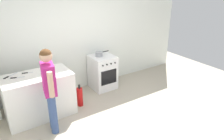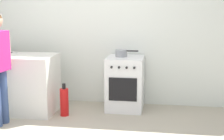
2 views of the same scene
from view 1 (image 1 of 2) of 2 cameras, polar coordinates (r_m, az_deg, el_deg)
The scene contains 10 objects.
ground_plane at distance 4.42m, azimuth 4.45°, elevation -13.47°, with size 8.00×8.00×0.00m, color #ADA38E.
back_wall at distance 5.39m, azimuth -7.95°, elevation 8.55°, with size 6.00×0.10×2.60m, color silver.
counter_unit at distance 4.61m, azimuth -18.49°, elevation -6.38°, with size 1.30×0.70×0.90m, color silver.
oven_left at distance 5.51m, azimuth -2.50°, elevation -0.52°, with size 0.57×0.62×0.85m.
pot at distance 5.34m, azimuth -3.39°, elevation 4.17°, with size 0.36×0.18×0.11m.
knife_utility at distance 4.43m, azimuth -23.59°, elevation -1.82°, with size 0.25×0.11×0.01m.
knife_paring at distance 4.58m, azimuth -21.44°, elevation -0.70°, with size 0.21×0.08×0.01m.
knife_carving at distance 4.57m, azimuth -25.08°, elevation -1.38°, with size 0.29×0.21×0.01m.
person at distance 3.88m, azimuth -16.05°, elevation -3.80°, with size 0.26×0.56×1.57m.
fire_extinguisher at distance 4.87m, azimuth -8.39°, elevation -6.88°, with size 0.13×0.13×0.50m.
Camera 1 is at (-2.23, -2.78, 2.61)m, focal length 35.00 mm.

